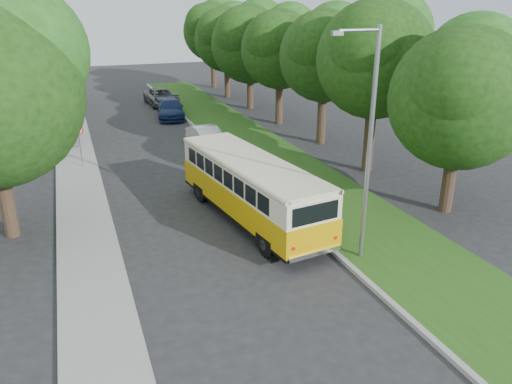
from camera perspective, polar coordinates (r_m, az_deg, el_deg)
name	(u,v)px	position (r m, az deg, el deg)	size (l,w,h in m)	color
ground	(225,248)	(18.83, -3.55, -6.43)	(120.00, 120.00, 0.00)	#252528
curb	(265,190)	(24.21, 1.04, 0.22)	(0.20, 70.00, 0.15)	gray
grass_verge	(309,184)	(25.13, 6.02, 0.87)	(4.50, 70.00, 0.13)	#295015
sidewalk	(84,215)	(22.70, -19.09, -2.49)	(2.20, 70.00, 0.12)	gray
treeline	(187,45)	(35.03, -7.84, 16.34)	(24.27, 41.91, 9.46)	#332319
lamppost_near	(368,141)	(16.80, 12.64, 5.68)	(1.71, 0.16, 8.00)	gray
lamppost_far	(67,83)	(32.33, -20.74, 11.60)	(1.71, 0.16, 7.50)	gray
warning_sign	(79,138)	(28.84, -19.57, 5.84)	(0.56, 0.10, 2.50)	gray
vintage_bus	(251,190)	(20.54, -0.55, 0.22)	(2.38, 9.25, 2.75)	#E3A907
car_silver	(218,149)	(29.21, -4.40, 4.94)	(1.44, 3.58, 1.22)	#A6A6AB
car_white	(207,138)	(31.25, -5.57, 6.12)	(1.46, 4.20, 1.38)	white
car_blue	(171,109)	(40.37, -9.73, 9.35)	(2.00, 4.92, 1.43)	#122250
car_grey	(162,97)	(45.70, -10.75, 10.62)	(2.35, 5.10, 1.42)	#585A5F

